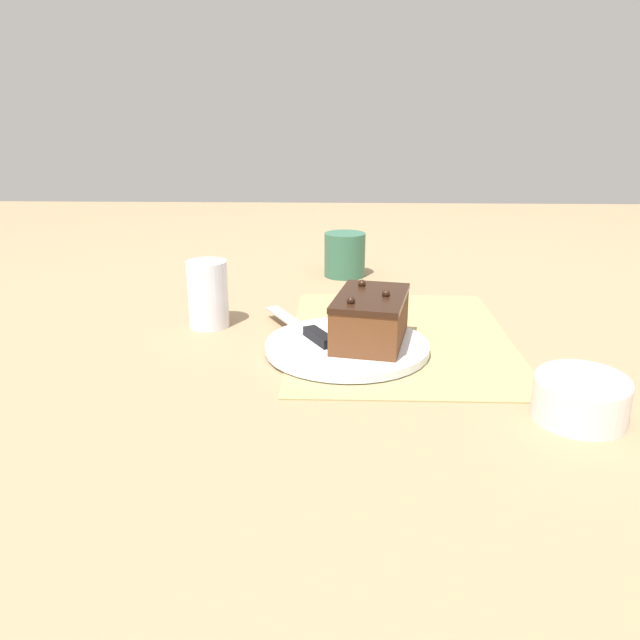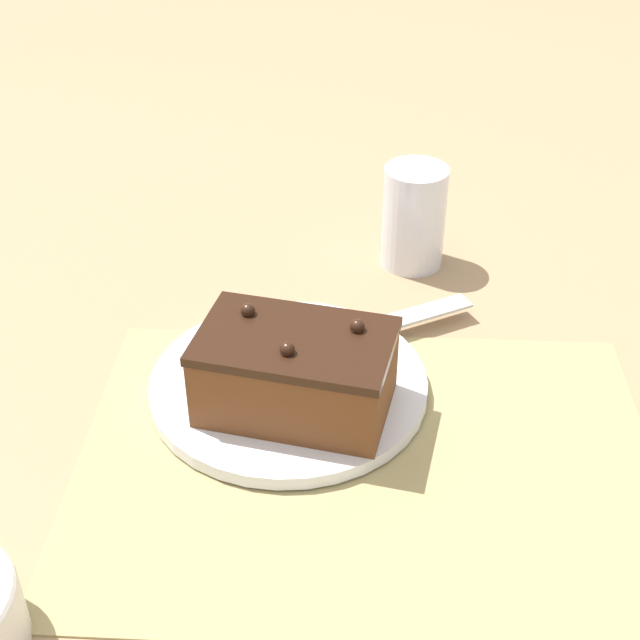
# 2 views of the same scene
# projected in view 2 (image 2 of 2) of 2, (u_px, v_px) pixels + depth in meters

# --- Properties ---
(ground_plane) EXTENTS (3.00, 3.00, 0.00)m
(ground_plane) POSITION_uv_depth(u_px,v_px,m) (366.00, 464.00, 0.71)
(ground_plane) COLOR #9E7F5B
(placemat_woven) EXTENTS (0.46, 0.34, 0.00)m
(placemat_woven) POSITION_uv_depth(u_px,v_px,m) (366.00, 462.00, 0.71)
(placemat_woven) COLOR tan
(placemat_woven) RESTS_ON ground_plane
(cake_plate) EXTENTS (0.24, 0.24, 0.01)m
(cake_plate) POSITION_uv_depth(u_px,v_px,m) (289.00, 385.00, 0.77)
(cake_plate) COLOR white
(cake_plate) RESTS_ON placemat_woven
(chocolate_cake) EXTENTS (0.17, 0.13, 0.08)m
(chocolate_cake) POSITION_uv_depth(u_px,v_px,m) (296.00, 372.00, 0.72)
(chocolate_cake) COLOR brown
(chocolate_cake) RESTS_ON cake_plate
(serving_knife) EXTENTS (0.20, 0.12, 0.01)m
(serving_knife) POSITION_uv_depth(u_px,v_px,m) (333.00, 336.00, 0.81)
(serving_knife) COLOR black
(serving_knife) RESTS_ON cake_plate
(drinking_glass) EXTENTS (0.07, 0.07, 0.11)m
(drinking_glass) POSITION_uv_depth(u_px,v_px,m) (414.00, 217.00, 0.93)
(drinking_glass) COLOR white
(drinking_glass) RESTS_ON ground_plane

